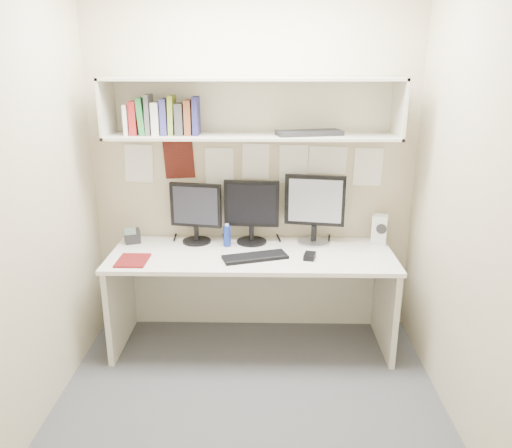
{
  "coord_description": "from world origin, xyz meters",
  "views": [
    {
      "loc": [
        0.1,
        -2.65,
        2.0
      ],
      "look_at": [
        0.03,
        0.35,
        1.04
      ],
      "focal_mm": 35.0,
      "sensor_mm": 36.0,
      "label": 1
    }
  ],
  "objects_px": {
    "monitor_left": "(196,210)",
    "desk_phone": "(132,236)",
    "monitor_center": "(252,209)",
    "speaker": "(379,229)",
    "maroon_notebook": "(133,260)",
    "desk": "(252,299)",
    "monitor_right": "(315,207)",
    "keyboard": "(255,257)"
  },
  "relations": [
    {
      "from": "monitor_left",
      "to": "maroon_notebook",
      "type": "bearing_deg",
      "value": -123.27
    },
    {
      "from": "monitor_center",
      "to": "monitor_right",
      "type": "height_order",
      "value": "monitor_right"
    },
    {
      "from": "monitor_center",
      "to": "monitor_left",
      "type": "bearing_deg",
      "value": -175.69
    },
    {
      "from": "monitor_center",
      "to": "desk_phone",
      "type": "bearing_deg",
      "value": -173.7
    },
    {
      "from": "monitor_right",
      "to": "desk_phone",
      "type": "distance_m",
      "value": 1.37
    },
    {
      "from": "monitor_center",
      "to": "speaker",
      "type": "distance_m",
      "value": 0.96
    },
    {
      "from": "desk",
      "to": "monitor_center",
      "type": "bearing_deg",
      "value": 92.15
    },
    {
      "from": "desk",
      "to": "speaker",
      "type": "bearing_deg",
      "value": 13.02
    },
    {
      "from": "monitor_left",
      "to": "desk_phone",
      "type": "xyz_separation_m",
      "value": [
        -0.48,
        -0.03,
        -0.19
      ]
    },
    {
      "from": "desk_phone",
      "to": "monitor_left",
      "type": "bearing_deg",
      "value": -17.28
    },
    {
      "from": "monitor_center",
      "to": "monitor_right",
      "type": "bearing_deg",
      "value": 4.31
    },
    {
      "from": "monitor_right",
      "to": "desk",
      "type": "bearing_deg",
      "value": -144.73
    },
    {
      "from": "desk",
      "to": "maroon_notebook",
      "type": "relative_size",
      "value": 8.16
    },
    {
      "from": "monitor_center",
      "to": "speaker",
      "type": "xyz_separation_m",
      "value": [
        0.95,
        -0.0,
        -0.15
      ]
    },
    {
      "from": "monitor_left",
      "to": "desk",
      "type": "bearing_deg",
      "value": -17.16
    },
    {
      "from": "desk",
      "to": "monitor_center",
      "type": "height_order",
      "value": "monitor_center"
    },
    {
      "from": "keyboard",
      "to": "desk_phone",
      "type": "xyz_separation_m",
      "value": [
        -0.92,
        0.3,
        0.04
      ]
    },
    {
      "from": "monitor_left",
      "to": "monitor_center",
      "type": "bearing_deg",
      "value": 10.37
    },
    {
      "from": "keyboard",
      "to": "maroon_notebook",
      "type": "xyz_separation_m",
      "value": [
        -0.83,
        -0.07,
        -0.0
      ]
    },
    {
      "from": "monitor_right",
      "to": "desk_phone",
      "type": "relative_size",
      "value": 3.72
    },
    {
      "from": "monitor_right",
      "to": "keyboard",
      "type": "relative_size",
      "value": 1.16
    },
    {
      "from": "monitor_left",
      "to": "speaker",
      "type": "xyz_separation_m",
      "value": [
        1.36,
        -0.0,
        -0.14
      ]
    },
    {
      "from": "monitor_left",
      "to": "monitor_right",
      "type": "bearing_deg",
      "value": 10.37
    },
    {
      "from": "monitor_center",
      "to": "speaker",
      "type": "height_order",
      "value": "monitor_center"
    },
    {
      "from": "maroon_notebook",
      "to": "desk_phone",
      "type": "bearing_deg",
      "value": 104.68
    },
    {
      "from": "monitor_left",
      "to": "monitor_center",
      "type": "height_order",
      "value": "monitor_center"
    },
    {
      "from": "desk",
      "to": "keyboard",
      "type": "distance_m",
      "value": 0.39
    },
    {
      "from": "keyboard",
      "to": "speaker",
      "type": "xyz_separation_m",
      "value": [
        0.91,
        0.33,
        0.1
      ]
    },
    {
      "from": "monitor_left",
      "to": "speaker",
      "type": "relative_size",
      "value": 2.06
    },
    {
      "from": "keyboard",
      "to": "desk_phone",
      "type": "bearing_deg",
      "value": 143.8
    },
    {
      "from": "desk",
      "to": "speaker",
      "type": "distance_m",
      "value": 1.07
    },
    {
      "from": "monitor_right",
      "to": "desk_phone",
      "type": "bearing_deg",
      "value": -169.17
    },
    {
      "from": "monitor_left",
      "to": "desk_phone",
      "type": "relative_size",
      "value": 3.26
    },
    {
      "from": "monitor_center",
      "to": "maroon_notebook",
      "type": "relative_size",
      "value": 1.92
    },
    {
      "from": "monitor_left",
      "to": "desk_phone",
      "type": "distance_m",
      "value": 0.52
    },
    {
      "from": "keyboard",
      "to": "maroon_notebook",
      "type": "relative_size",
      "value": 1.8
    },
    {
      "from": "maroon_notebook",
      "to": "desk",
      "type": "bearing_deg",
      "value": 13.13
    },
    {
      "from": "monitor_right",
      "to": "speaker",
      "type": "xyz_separation_m",
      "value": [
        0.49,
        -0.0,
        -0.17
      ]
    },
    {
      "from": "speaker",
      "to": "desk_phone",
      "type": "relative_size",
      "value": 1.58
    },
    {
      "from": "monitor_left",
      "to": "monitor_right",
      "type": "distance_m",
      "value": 0.88
    },
    {
      "from": "monitor_right",
      "to": "desk_phone",
      "type": "xyz_separation_m",
      "value": [
        -1.35,
        -0.03,
        -0.22
      ]
    },
    {
      "from": "monitor_center",
      "to": "maroon_notebook",
      "type": "bearing_deg",
      "value": -148.88
    }
  ]
}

